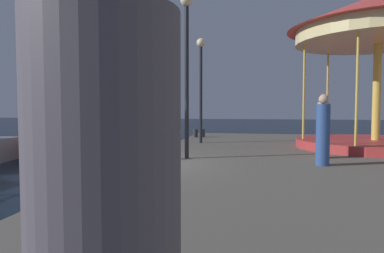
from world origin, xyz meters
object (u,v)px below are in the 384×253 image
object	(u,v)px
lamp_post_mid_promenade	(187,48)
motorboat_red	(77,139)
carousel	(378,33)
person_far_corner	(323,128)
bollard_north	(161,153)
lamp_post_far_end	(201,72)
bollard_center	(203,133)
person_near_carousel	(323,132)
bollard_south	(195,133)

from	to	relation	value
lamp_post_mid_promenade	motorboat_red	bearing A→B (deg)	138.08
carousel	person_far_corner	bearing A→B (deg)	-129.17
motorboat_red	person_far_corner	world-z (taller)	person_far_corner
lamp_post_mid_promenade	bollard_north	distance (m)	3.06
bollard_north	motorboat_red	bearing A→B (deg)	133.33
motorboat_red	lamp_post_far_end	bearing A→B (deg)	-14.93
lamp_post_mid_promenade	lamp_post_far_end	bearing A→B (deg)	93.64
lamp_post_far_end	person_far_corner	size ratio (longest dim) A/B	2.32
bollard_center	lamp_post_mid_promenade	bearing A→B (deg)	-85.00
person_far_corner	person_near_carousel	bearing A→B (deg)	-100.74
carousel	person_near_carousel	size ratio (longest dim) A/B	3.51
carousel	person_far_corner	world-z (taller)	carousel
carousel	lamp_post_mid_promenade	distance (m)	7.27
person_near_carousel	lamp_post_mid_promenade	bearing A→B (deg)	171.03
lamp_post_far_end	bollard_center	bearing A→B (deg)	97.15
bollard_north	bollard_south	bearing A→B (deg)	92.32
motorboat_red	person_far_corner	bearing A→B (deg)	-26.56
motorboat_red	person_near_carousel	xyz separation A→B (m)	(10.49, -6.73, 0.97)
motorboat_red	lamp_post_mid_promenade	xyz separation A→B (m)	(6.86, -6.16, 3.29)
carousel	bollard_center	distance (m)	8.63
carousel	lamp_post_far_end	distance (m)	6.64
motorboat_red	carousel	bearing A→B (deg)	-10.87
motorboat_red	bollard_north	world-z (taller)	motorboat_red
person_far_corner	motorboat_red	bearing A→B (deg)	153.44
bollard_south	person_near_carousel	bearing A→B (deg)	-58.94
person_near_carousel	person_far_corner	world-z (taller)	person_far_corner
person_near_carousel	person_far_corner	size ratio (longest dim) A/B	0.97
carousel	person_near_carousel	bearing A→B (deg)	-121.51
lamp_post_far_end	lamp_post_mid_promenade	bearing A→B (deg)	-86.36
carousel	person_far_corner	size ratio (longest dim) A/B	3.39
bollard_center	person_far_corner	distance (m)	7.86
lamp_post_far_end	carousel	bearing A→B (deg)	-6.64
lamp_post_far_end	person_near_carousel	world-z (taller)	lamp_post_far_end
bollard_south	person_near_carousel	world-z (taller)	person_near_carousel
lamp_post_far_end	person_near_carousel	size ratio (longest dim) A/B	2.40
motorboat_red	bollard_center	bearing A→B (deg)	9.32
carousel	bollard_north	size ratio (longest dim) A/B	15.77
bollard_north	person_near_carousel	xyz separation A→B (m)	(4.29, -0.16, 0.64)
bollard_center	person_near_carousel	world-z (taller)	person_near_carousel
lamp_post_far_end	person_far_corner	distance (m)	5.89
bollard_south	person_far_corner	xyz separation A→B (m)	(4.85, -6.26, 0.67)
person_far_corner	lamp_post_mid_promenade	bearing A→B (deg)	-168.52
bollard_center	carousel	bearing A→B (deg)	-27.31
lamp_post_mid_promenade	person_near_carousel	distance (m)	4.34
motorboat_red	person_far_corner	xyz separation A→B (m)	(10.75, -5.37, 1.00)
lamp_post_mid_promenade	bollard_north	size ratio (longest dim) A/B	11.70
bollard_center	bollard_north	xyz separation A→B (m)	(-0.04, -7.59, 0.00)
person_far_corner	bollard_north	bearing A→B (deg)	-165.26
bollard_north	person_far_corner	xyz separation A→B (m)	(4.55, 1.20, 0.67)
motorboat_red	bollard_south	world-z (taller)	motorboat_red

